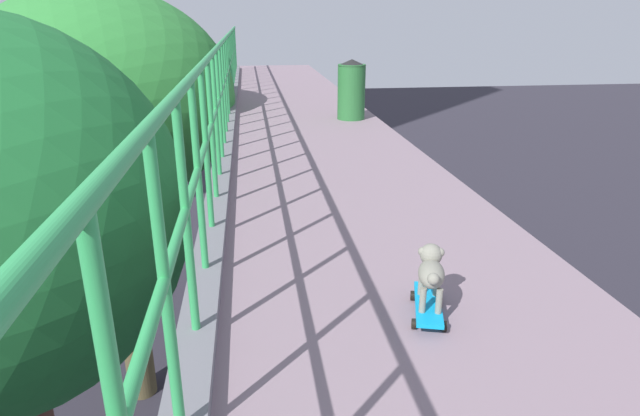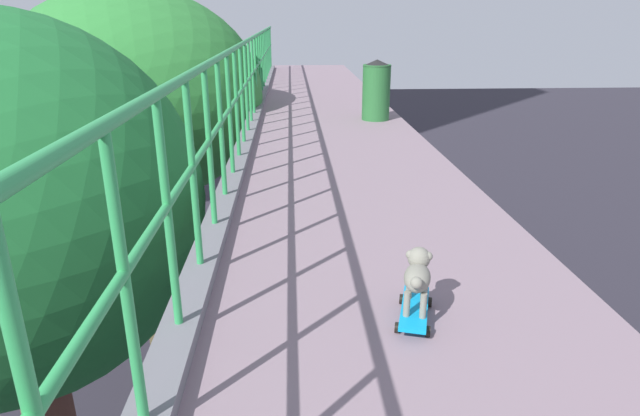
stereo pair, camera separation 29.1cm
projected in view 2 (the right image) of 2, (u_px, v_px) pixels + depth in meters
city_bus at (32, 194)px, 19.05m from camera, size 2.68×11.03×3.05m
roadside_tree_mid at (6, 215)px, 5.56m from camera, size 4.11×4.11×7.88m
roadside_tree_far at (136, 101)px, 9.77m from camera, size 4.67×4.67×8.28m
toy_skateboard at (414, 309)px, 2.96m from camera, size 0.28×0.50×0.08m
small_dog at (418, 273)px, 2.90m from camera, size 0.21×0.36×0.31m
litter_bin at (376, 89)px, 8.53m from camera, size 0.45×0.45×0.95m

